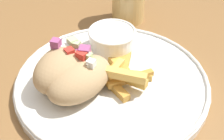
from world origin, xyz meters
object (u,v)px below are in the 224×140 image
at_px(plate, 112,82).
at_px(fries_pile, 121,71).
at_px(pita_sandwich_near, 80,78).
at_px(pita_sandwich_far, 65,67).
at_px(sauce_ramekin, 112,39).

height_order(plate, fries_pile, fries_pile).
xyz_separation_m(pita_sandwich_near, fries_pile, (0.07, 0.00, -0.02)).
bearing_deg(pita_sandwich_far, sauce_ramekin, -7.89).
relative_size(plate, pita_sandwich_far, 2.26).
distance_m(plate, pita_sandwich_far, 0.08).
bearing_deg(plate, sauce_ramekin, 63.61).
bearing_deg(pita_sandwich_near, fries_pile, -20.42).
distance_m(fries_pile, sauce_ramekin, 0.08).
xyz_separation_m(pita_sandwich_far, sauce_ramekin, (0.10, 0.05, -0.01)).
height_order(plate, pita_sandwich_near, pita_sandwich_near).
height_order(plate, pita_sandwich_far, pita_sandwich_far).
bearing_deg(plate, pita_sandwich_near, -175.88).
relative_size(plate, fries_pile, 2.42).
relative_size(pita_sandwich_near, fries_pile, 1.03).
height_order(pita_sandwich_far, fries_pile, pita_sandwich_far).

